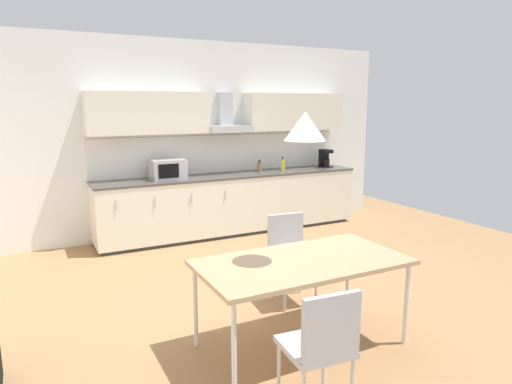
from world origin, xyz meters
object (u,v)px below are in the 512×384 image
(microwave, at_px, (168,169))
(bottle_brown, at_px, (260,167))
(chair_far_right, at_px, (290,249))
(pendant_lamp, at_px, (305,126))
(coffee_maker, at_px, (325,158))
(dining_table, at_px, (302,265))
(bottle_yellow, at_px, (283,165))
(chair_near_left, at_px, (322,341))

(microwave, relative_size, bottle_brown, 2.61)
(chair_far_right, relative_size, pendant_lamp, 2.72)
(coffee_maker, relative_size, dining_table, 0.18)
(coffee_maker, bearing_deg, bottle_yellow, -176.43)
(coffee_maker, xyz_separation_m, dining_table, (-2.64, -3.38, -0.37))
(chair_far_right, height_order, pendant_lamp, pendant_lamp)
(dining_table, bearing_deg, coffee_maker, 52.05)
(coffee_maker, height_order, dining_table, coffee_maker)
(bottle_yellow, xyz_separation_m, chair_near_left, (-2.16, -4.15, -0.47))
(bottle_yellow, relative_size, chair_far_right, 0.26)
(chair_far_right, distance_m, chair_near_left, 1.80)
(coffee_maker, distance_m, chair_near_left, 5.20)
(bottle_brown, xyz_separation_m, chair_far_right, (-1.02, -2.59, -0.45))
(microwave, bearing_deg, coffee_maker, 0.55)
(chair_far_right, bearing_deg, chair_near_left, -115.06)
(microwave, bearing_deg, bottle_brown, 1.92)
(coffee_maker, bearing_deg, pendant_lamp, -127.95)
(coffee_maker, xyz_separation_m, chair_near_left, (-3.02, -4.20, -0.52))
(coffee_maker, distance_m, pendant_lamp, 4.35)
(chair_near_left, bearing_deg, chair_far_right, 64.94)
(chair_far_right, xyz_separation_m, chair_near_left, (-0.76, -1.63, 0.00))
(dining_table, height_order, pendant_lamp, pendant_lamp)
(dining_table, relative_size, chair_far_right, 1.91)
(microwave, bearing_deg, dining_table, -88.44)
(bottle_brown, height_order, pendant_lamp, pendant_lamp)
(dining_table, distance_m, pendant_lamp, 1.10)
(microwave, distance_m, coffee_maker, 2.73)
(chair_far_right, bearing_deg, dining_table, -115.10)
(bottle_brown, relative_size, chair_near_left, 0.21)
(chair_near_left, distance_m, pendant_lamp, 1.55)
(microwave, distance_m, dining_table, 3.38)
(dining_table, bearing_deg, chair_near_left, -115.03)
(coffee_maker, distance_m, bottle_brown, 1.24)
(bottle_brown, xyz_separation_m, dining_table, (-1.40, -3.41, -0.30))
(coffee_maker, relative_size, bottle_brown, 1.63)
(chair_far_right, bearing_deg, pendant_lamp, -115.10)
(dining_table, bearing_deg, chair_far_right, 64.90)
(pendant_lamp, bearing_deg, coffee_maker, 52.05)
(bottle_yellow, bearing_deg, chair_near_left, -117.51)
(microwave, distance_m, bottle_brown, 1.50)
(bottle_yellow, xyz_separation_m, dining_table, (-1.78, -3.33, -0.31))
(bottle_yellow, height_order, dining_table, bottle_yellow)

